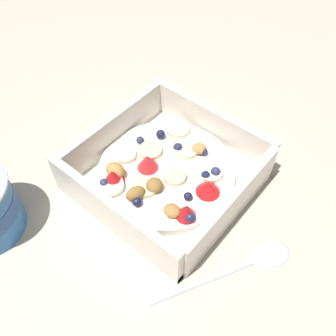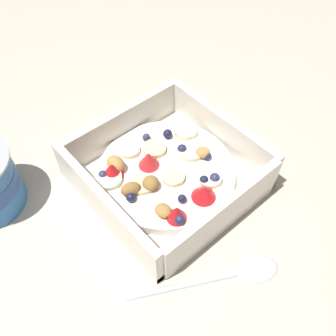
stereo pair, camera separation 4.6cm
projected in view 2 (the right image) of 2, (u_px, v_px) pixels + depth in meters
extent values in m
plane|color=beige|center=(156.00, 188.00, 0.48)|extent=(2.40, 2.40, 0.00)
cube|color=white|center=(168.00, 180.00, 0.48)|extent=(0.20, 0.20, 0.01)
cube|color=white|center=(220.00, 132.00, 0.50)|extent=(0.20, 0.01, 0.06)
cube|color=white|center=(106.00, 210.00, 0.43)|extent=(0.20, 0.01, 0.06)
cube|color=white|center=(223.00, 217.00, 0.42)|extent=(0.01, 0.18, 0.06)
cube|color=white|center=(123.00, 127.00, 0.51)|extent=(0.01, 0.18, 0.06)
cylinder|color=white|center=(168.00, 174.00, 0.47)|extent=(0.18, 0.18, 0.01)
cylinder|color=beige|center=(143.00, 185.00, 0.45)|extent=(0.04, 0.04, 0.01)
cylinder|color=beige|center=(173.00, 177.00, 0.46)|extent=(0.04, 0.04, 0.01)
cylinder|color=beige|center=(154.00, 149.00, 0.49)|extent=(0.04, 0.04, 0.01)
cylinder|color=#F7EFC6|center=(130.00, 149.00, 0.49)|extent=(0.04, 0.04, 0.01)
cylinder|color=#F7EFC6|center=(210.00, 179.00, 0.46)|extent=(0.04, 0.04, 0.01)
cylinder|color=#F4EAB7|center=(188.00, 150.00, 0.49)|extent=(0.05, 0.05, 0.01)
cylinder|color=#F7EFC6|center=(109.00, 179.00, 0.46)|extent=(0.04, 0.04, 0.01)
cylinder|color=#F4EAB7|center=(186.00, 131.00, 0.51)|extent=(0.04, 0.04, 0.01)
cone|color=red|center=(149.00, 159.00, 0.47)|extent=(0.03, 0.03, 0.02)
cone|color=red|center=(177.00, 213.00, 0.42)|extent=(0.03, 0.03, 0.02)
cone|color=red|center=(204.00, 192.00, 0.44)|extent=(0.04, 0.04, 0.02)
cone|color=red|center=(112.00, 170.00, 0.46)|extent=(0.04, 0.04, 0.02)
sphere|color=navy|center=(103.00, 175.00, 0.46)|extent=(0.01, 0.01, 0.01)
sphere|color=navy|center=(215.00, 178.00, 0.45)|extent=(0.01, 0.01, 0.01)
sphere|color=#191E3D|center=(131.00, 197.00, 0.44)|extent=(0.01, 0.01, 0.01)
sphere|color=#191E3D|center=(179.00, 201.00, 0.43)|extent=(0.01, 0.01, 0.01)
sphere|color=#23284C|center=(182.00, 149.00, 0.48)|extent=(0.01, 0.01, 0.01)
sphere|color=#23284C|center=(207.00, 156.00, 0.48)|extent=(0.01, 0.01, 0.01)
sphere|color=#191E3D|center=(168.00, 134.00, 0.50)|extent=(0.01, 0.01, 0.01)
sphere|color=navy|center=(146.00, 137.00, 0.50)|extent=(0.01, 0.01, 0.01)
sphere|color=#23284C|center=(180.00, 220.00, 0.42)|extent=(0.01, 0.01, 0.01)
sphere|color=#191E3D|center=(204.00, 180.00, 0.45)|extent=(0.01, 0.01, 0.01)
ellipsoid|color=tan|center=(203.00, 152.00, 0.48)|extent=(0.03, 0.03, 0.01)
ellipsoid|color=olive|center=(130.00, 189.00, 0.44)|extent=(0.02, 0.03, 0.02)
ellipsoid|color=#AD7F42|center=(163.00, 211.00, 0.42)|extent=(0.02, 0.02, 0.01)
ellipsoid|color=tan|center=(116.00, 164.00, 0.46)|extent=(0.03, 0.02, 0.02)
ellipsoid|color=olive|center=(151.00, 183.00, 0.45)|extent=(0.03, 0.03, 0.02)
ellipsoid|color=silver|center=(258.00, 268.00, 0.41)|extent=(0.05, 0.06, 0.01)
cylinder|color=silver|center=(182.00, 285.00, 0.40)|extent=(0.07, 0.11, 0.01)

